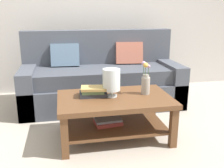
{
  "coord_description": "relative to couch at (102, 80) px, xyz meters",
  "views": [
    {
      "loc": [
        -0.54,
        -2.78,
        1.35
      ],
      "look_at": [
        -0.02,
        -0.13,
        0.57
      ],
      "focal_mm": 41.29,
      "sensor_mm": 36.0,
      "label": 1
    }
  ],
  "objects": [
    {
      "name": "couch",
      "position": [
        0.0,
        0.0,
        0.0
      ],
      "size": [
        2.23,
        0.9,
        1.06
      ],
      "color": "#474C56",
      "rests_on": "ground"
    },
    {
      "name": "glass_hurricane_vase",
      "position": [
        -0.06,
        -1.06,
        0.28
      ],
      "size": [
        0.18,
        0.18,
        0.3
      ],
      "color": "silver",
      "rests_on": "coffee_table"
    },
    {
      "name": "back_wall",
      "position": [
        -0.01,
        0.85,
        0.99
      ],
      "size": [
        6.4,
        0.12,
        2.7
      ],
      "primitive_type": "cube",
      "color": "#BCB7B2",
      "rests_on": "ground"
    },
    {
      "name": "ground_plane",
      "position": [
        -0.01,
        -0.8,
        -0.36
      ],
      "size": [
        10.0,
        10.0,
        0.0
      ],
      "primitive_type": "plane",
      "color": "#ADA393"
    },
    {
      "name": "book_stack_main",
      "position": [
        -0.24,
        -1.01,
        0.15
      ],
      "size": [
        0.29,
        0.23,
        0.11
      ],
      "color": "#2D333D",
      "rests_on": "coffee_table"
    },
    {
      "name": "flower_pitcher",
      "position": [
        0.32,
        -1.04,
        0.24
      ],
      "size": [
        0.09,
        0.1,
        0.36
      ],
      "color": "#9E998E",
      "rests_on": "coffee_table"
    },
    {
      "name": "coffee_table",
      "position": [
        -0.03,
        -1.08,
        -0.03
      ],
      "size": [
        1.18,
        0.73,
        0.47
      ],
      "color": "brown",
      "rests_on": "ground"
    }
  ]
}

